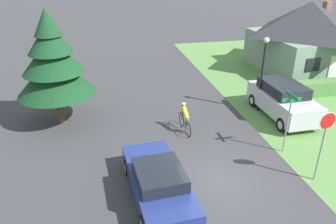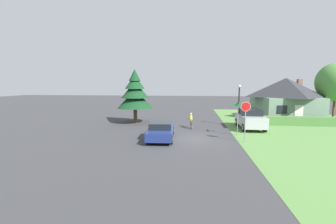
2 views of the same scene
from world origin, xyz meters
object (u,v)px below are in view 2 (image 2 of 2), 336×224
Objects in this scene: street_lamp at (239,101)px; conifer_tall_near at (135,93)px; parked_suv_right at (250,119)px; cottage_house at (285,98)px; sedan_left_lane at (161,130)px; deciduous_tree_right at (336,82)px; cyclist at (191,121)px; street_name_sign at (238,113)px; stop_sign at (246,114)px.

conifer_tall_near is at bearing 175.24° from street_lamp.
cottage_house is at bearing -39.84° from parked_suv_right.
conifer_tall_near is at bearing 25.58° from sedan_left_lane.
sedan_left_lane is at bearing 122.25° from parked_suv_right.
parked_suv_right is 2.11m from street_lamp.
cyclist is at bearing -154.42° from deciduous_tree_right.
street_name_sign is 11.43m from conifer_tall_near.
street_lamp is at bearing 43.28° from parked_suv_right.
stop_sign reaches higher than cyclist.
sedan_left_lane is at bearing -60.72° from conifer_tall_near.
conifer_tall_near is at bearing -40.70° from stop_sign.
cottage_house is at bearing -174.66° from deciduous_tree_right.
stop_sign is at bearing -135.39° from deciduous_tree_right.
cottage_house is 9.32m from street_lamp.
sedan_left_lane is 6.52m from street_name_sign.
sedan_left_lane is 1.63× the size of stop_sign.
cottage_house is 2.76× the size of street_name_sign.
stop_sign is 2.18m from street_name_sign.
stop_sign is at bearing -86.38° from street_name_sign.
street_name_sign reaches higher than sedan_left_lane.
conifer_tall_near reaches higher than sedan_left_lane.
street_name_sign is (6.13, 1.81, 1.28)m from sedan_left_lane.
conifer_tall_near is (-10.94, 0.91, 0.69)m from street_lamp.
sedan_left_lane is at bearing -138.82° from street_lamp.
parked_suv_right is 1.67× the size of street_name_sign.
street_name_sign is at bearing -27.41° from conifer_tall_near.
conifer_tall_near is at bearing -165.81° from deciduous_tree_right.
deciduous_tree_right is (6.04, 0.56, 1.92)m from cottage_house.
sedan_left_lane is at bearing -146.68° from deciduous_tree_right.
deciduous_tree_right is (11.93, 7.87, 3.58)m from parked_suv_right.
cyclist is (-11.55, -7.85, -1.92)m from cottage_house.
street_lamp is (7.00, 6.12, 1.96)m from sedan_left_lane.
sedan_left_lane is 0.82× the size of conifer_tall_near.
cottage_house is 1.59× the size of sedan_left_lane.
street_name_sign is (-0.87, -4.31, -0.68)m from street_lamp.
conifer_tall_near reaches higher than street_name_sign.
cyclist is at bearing -56.04° from stop_sign.
cyclist is 5.69m from parked_suv_right.
street_lamp is 0.62× the size of deciduous_tree_right.
parked_suv_right is 0.68× the size of deciduous_tree_right.
deciduous_tree_right reaches higher than street_name_sign.
deciduous_tree_right reaches higher than cyclist.
sedan_left_lane is (-13.81, -12.48, -1.97)m from cottage_house.
cottage_house is 13.17m from street_name_sign.
street_name_sign is (3.86, -2.82, 1.23)m from cyclist.
street_lamp is at bearing -75.65° from cyclist.
cottage_house is 14.90m from stop_sign.
street_lamp is at bearing -140.91° from cottage_house.
sedan_left_lane is at bearing -141.85° from cottage_house.
street_lamp is at bearing 78.52° from street_name_sign.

